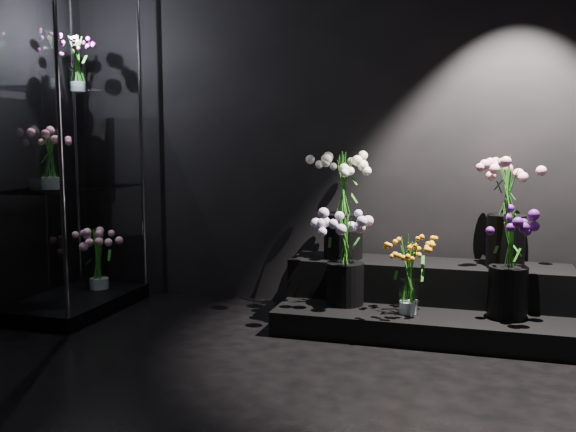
% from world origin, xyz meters
% --- Properties ---
extents(floor, '(4.00, 4.00, 0.00)m').
position_xyz_m(floor, '(0.00, 0.00, 0.00)').
color(floor, black).
rests_on(floor, ground).
extents(wall_back, '(4.00, 0.00, 4.00)m').
position_xyz_m(wall_back, '(0.00, 2.00, 1.40)').
color(wall_back, black).
rests_on(wall_back, floor).
extents(display_riser, '(1.87, 0.83, 0.42)m').
position_xyz_m(display_riser, '(0.83, 1.63, 0.17)').
color(display_riser, black).
rests_on(display_riser, floor).
extents(display_case, '(0.63, 1.05, 2.32)m').
position_xyz_m(display_case, '(-1.66, 1.30, 1.16)').
color(display_case, black).
rests_on(display_case, floor).
extents(bouquet_orange_bells, '(0.31, 0.31, 0.50)m').
position_xyz_m(bouquet_orange_bells, '(0.74, 1.34, 0.42)').
color(bouquet_orange_bells, white).
rests_on(bouquet_orange_bells, display_riser).
extents(bouquet_lilac, '(0.49, 0.49, 0.60)m').
position_xyz_m(bouquet_lilac, '(0.31, 1.46, 0.51)').
color(bouquet_lilac, black).
rests_on(bouquet_lilac, display_riser).
extents(bouquet_purple, '(0.36, 0.36, 0.67)m').
position_xyz_m(bouquet_purple, '(1.33, 1.43, 0.53)').
color(bouquet_purple, black).
rests_on(bouquet_purple, display_riser).
extents(bouquet_cream_roses, '(0.47, 0.47, 0.74)m').
position_xyz_m(bouquet_cream_roses, '(0.24, 1.74, 0.83)').
color(bouquet_cream_roses, black).
rests_on(bouquet_cream_roses, display_riser).
extents(bouquet_pink_roses, '(0.42, 0.42, 0.72)m').
position_xyz_m(bouquet_pink_roses, '(1.32, 1.73, 0.84)').
color(bouquet_pink_roses, black).
rests_on(bouquet_pink_roses, display_riser).
extents(bouquet_case_pink, '(0.29, 0.29, 0.43)m').
position_xyz_m(bouquet_case_pink, '(-1.69, 1.13, 1.12)').
color(bouquet_case_pink, white).
rests_on(bouquet_case_pink, display_case).
extents(bouquet_case_magenta, '(0.25, 0.25, 0.39)m').
position_xyz_m(bouquet_case_magenta, '(-1.67, 1.44, 1.79)').
color(bouquet_case_magenta, white).
rests_on(bouquet_case_magenta, display_case).
extents(bouquet_case_base_pink, '(0.36, 0.36, 0.46)m').
position_xyz_m(bouquet_case_base_pink, '(-1.62, 1.56, 0.35)').
color(bouquet_case_base_pink, white).
rests_on(bouquet_case_base_pink, display_case).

